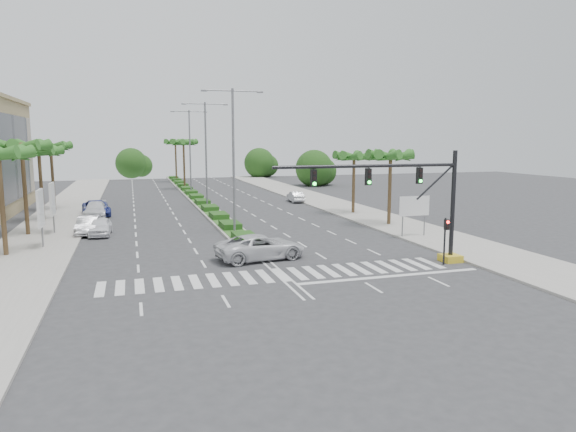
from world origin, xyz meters
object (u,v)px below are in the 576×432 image
at_px(car_parked_c, 96,208).
at_px(car_crossing, 261,247).
at_px(car_parked_d, 96,210).
at_px(car_right, 296,197).
at_px(car_parked_b, 88,225).
at_px(car_parked_a, 100,227).

bearing_deg(car_parked_c, car_crossing, -71.36).
distance_m(car_parked_d, car_right, 24.43).
xyz_separation_m(car_parked_c, car_right, (23.60, 5.20, -0.11)).
relative_size(car_parked_b, car_right, 1.12).
xyz_separation_m(car_parked_d, car_crossing, (11.63, -23.22, 0.06)).
bearing_deg(car_parked_b, car_crossing, -44.90).
distance_m(car_parked_a, car_crossing, 16.27).
bearing_deg(car_parked_a, car_parked_c, 97.32).
bearing_deg(car_parked_b, car_parked_a, -37.05).
height_order(car_parked_a, car_crossing, car_crossing).
height_order(car_parked_d, car_crossing, car_crossing).
relative_size(car_parked_a, car_parked_d, 0.80).
xyz_separation_m(car_parked_a, car_right, (22.59, 17.21, -0.05)).
bearing_deg(car_crossing, car_parked_b, 32.06).
height_order(car_parked_a, car_parked_c, car_parked_c).
bearing_deg(car_right, car_parked_b, 37.61).
xyz_separation_m(car_parked_b, car_right, (23.60, 16.35, -0.08)).
height_order(car_crossing, car_right, car_crossing).
bearing_deg(car_crossing, car_parked_d, 17.24).
distance_m(car_parked_a, car_right, 28.40).
distance_m(car_parked_a, car_parked_b, 1.33).
xyz_separation_m(car_parked_d, car_right, (23.60, 6.31, -0.09)).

